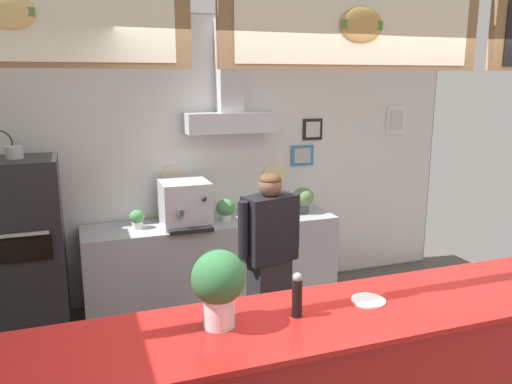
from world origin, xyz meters
name	(u,v)px	position (x,y,z in m)	size (l,w,h in m)	color
back_wall_assembly	(226,152)	(0.00, 2.46, 1.54)	(5.27, 2.80, 2.89)	gray
back_prep_counter	(213,264)	(-0.21, 2.23, 0.44)	(2.51, 0.59, 0.88)	#A3A5AD
pizza_oven	(25,253)	(-1.92, 2.04, 0.82)	(0.65, 0.65, 1.73)	#232326
shop_worker	(270,262)	(-0.05, 1.08, 0.84)	(0.56, 0.31, 1.56)	#232328
espresso_machine	(185,203)	(-0.49, 2.20, 1.10)	(0.45, 0.55, 0.43)	silver
potted_oregano	(260,203)	(0.28, 2.20, 1.04)	(0.21, 0.21, 0.26)	beige
potted_basil	(137,218)	(-0.94, 2.24, 0.98)	(0.14, 0.14, 0.18)	beige
potted_rosemary	(303,198)	(0.77, 2.23, 1.04)	(0.22, 0.22, 0.27)	#4C4C51
potted_thyme	(226,209)	(-0.08, 2.20, 1.01)	(0.19, 0.19, 0.22)	beige
condiment_plate	(368,301)	(0.03, -0.25, 1.07)	(0.19, 0.19, 0.01)	white
basil_vase	(218,285)	(-0.83, -0.24, 1.28)	(0.28, 0.28, 0.40)	silver
pepper_grinder	(297,295)	(-0.42, -0.28, 1.18)	(0.06, 0.06, 0.24)	black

